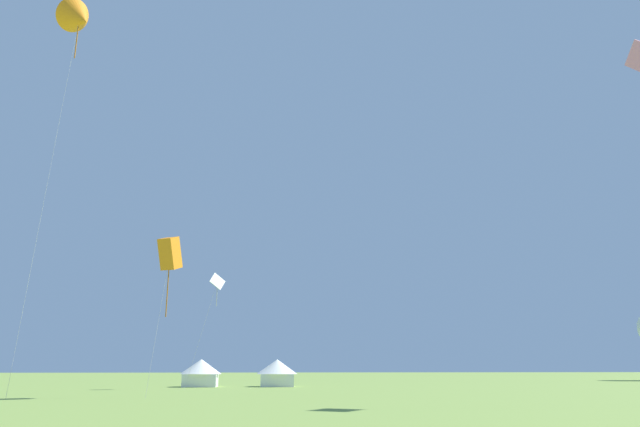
# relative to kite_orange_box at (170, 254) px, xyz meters

# --- Properties ---
(kite_orange_box) EXTENTS (1.78, 2.36, 11.10)m
(kite_orange_box) POSITION_rel_kite_orange_box_xyz_m (0.00, 0.00, 0.00)
(kite_orange_box) COLOR orange
(kite_orange_box) RESTS_ON ground
(kite_orange_delta) EXTENTS (4.27, 4.14, 29.83)m
(kite_orange_delta) POSITION_rel_kite_orange_box_xyz_m (-7.99, -0.64, 18.26)
(kite_orange_delta) COLOR orange
(kite_orange_delta) RESTS_ON ground
(kite_white_diamond) EXTENTS (3.17, 1.95, 10.91)m
(kite_white_diamond) POSITION_rel_kite_orange_box_xyz_m (2.19, 15.14, -0.00)
(kite_white_diamond) COLOR white
(kite_white_diamond) RESTS_ON ground
(festival_tent_center) EXTENTS (4.19, 4.19, 2.72)m
(festival_tent_center) POSITION_rel_kite_orange_box_xyz_m (0.53, 20.29, -8.32)
(festival_tent_center) COLOR white
(festival_tent_center) RESTS_ON ground
(festival_tent_right) EXTENTS (4.18, 4.18, 2.71)m
(festival_tent_right) POSITION_rel_kite_orange_box_xyz_m (8.28, 20.29, -8.33)
(festival_tent_right) COLOR white
(festival_tent_right) RESTS_ON ground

